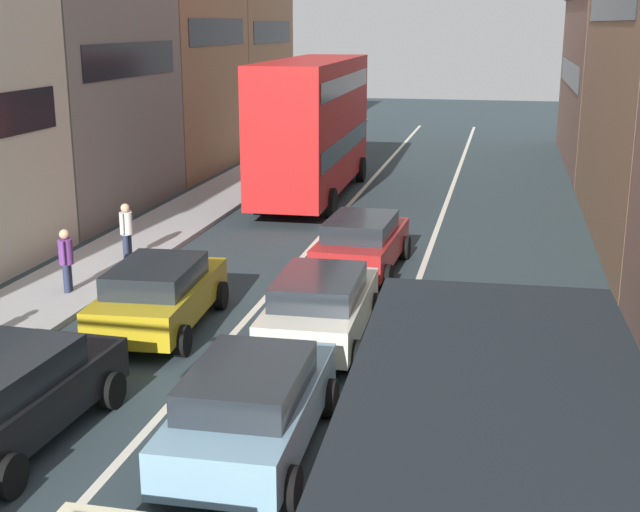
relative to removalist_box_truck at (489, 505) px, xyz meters
name	(u,v)px	position (x,y,z in m)	size (l,w,h in m)	color
sidewalk_left	(168,226)	(-10.40, 17.65, -1.90)	(2.60, 64.00, 0.14)	#A7A7A7
lane_stripe_left	(321,236)	(-5.40, 17.65, -1.97)	(0.16, 60.00, 0.01)	silver
lane_stripe_right	(432,242)	(-2.00, 17.65, -1.97)	(0.16, 60.00, 0.01)	silver
building_row_left	(47,60)	(-15.70, 20.37, 3.12)	(7.20, 43.90, 11.13)	gray
removalist_box_truck	(489,505)	(0.00, 0.00, 0.00)	(2.89, 7.77, 3.58)	#A51E1E
sedan_centre_lane_second	(251,405)	(-3.53, 4.00, -1.18)	(2.14, 4.34, 1.49)	#759EB7
wagon_left_lane_second	(8,395)	(-7.29, 3.58, -1.18)	(2.21, 4.37, 1.49)	black
hatchback_centre_lane_third	(320,306)	(-3.51, 8.80, -1.18)	(2.14, 4.34, 1.49)	beige
sedan_left_lane_third	(159,294)	(-7.00, 8.85, -1.18)	(2.29, 4.41, 1.49)	#B29319
coupe_centre_lane_fourth	(362,242)	(-3.55, 14.11, -1.18)	(2.21, 4.37, 1.49)	#A51E1E
sedan_right_lane_behind_truck	(484,344)	(-0.21, 7.33, -1.18)	(2.09, 4.31, 1.49)	#19592D
bus_mid_queue_primary	(313,122)	(-6.96, 23.44, 0.86)	(2.96, 10.55, 5.06)	#B21919
pedestrian_mid_sidewalk	(126,230)	(-9.88, 13.55, -1.03)	(0.34, 0.54, 1.66)	#262D47
pedestrian_far_sidewalk	(66,259)	(-10.02, 10.49, -1.03)	(0.34, 0.53, 1.66)	#262D47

